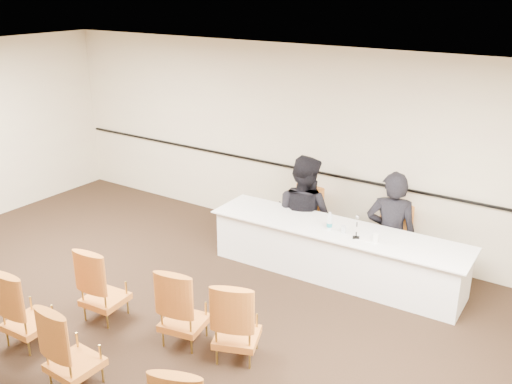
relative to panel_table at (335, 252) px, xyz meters
The scene contains 19 objects.
floor 3.14m from the panel_table, 106.77° to the right, with size 10.00×10.00×0.00m, color black.
ceiling 4.08m from the panel_table, 106.77° to the right, with size 10.00×10.00×0.00m, color silver.
wall_back 1.77m from the panel_table, 131.47° to the left, with size 10.00×0.04×3.00m, color beige.
wall_rail 1.52m from the panel_table, 132.61° to the left, with size 9.80×0.04×0.03m, color black.
panel_table is the anchor object (origin of this frame).
panelist_main 0.81m from the panel_table, 44.85° to the left, with size 0.70×0.46×1.92m, color black.
panelist_main_chair 0.80m from the panel_table, 44.85° to the left, with size 0.50×0.50×0.95m, color #AE6C1F, non-canonical shape.
panelist_second 0.96m from the panel_table, 147.05° to the left, with size 0.96×0.75×1.97m, color black.
panelist_second_chair 0.96m from the panel_table, 147.05° to the left, with size 0.50×0.50×0.95m, color #AE6C1F, non-canonical shape.
papers 0.61m from the panel_table, ahead, with size 0.30×0.22×0.00m, color white.
microphone 0.62m from the panel_table, 22.68° to the right, with size 0.10×0.19×0.27m, color black, non-canonical shape.
water_bottle 0.50m from the panel_table, 121.90° to the right, with size 0.08×0.08×0.25m, color teal, non-canonical shape.
drinking_glass 0.44m from the panel_table, 31.12° to the right, with size 0.06×0.06×0.10m, color silver.
coffee_cup 0.75m from the panel_table, 11.35° to the right, with size 0.08×0.08×0.12m, color white.
aud_chair_front_left 3.10m from the panel_table, 126.53° to the right, with size 0.50×0.50×0.95m, color #AE6C1F, non-canonical shape.
aud_chair_front_mid 2.45m from the panel_table, 107.14° to the right, with size 0.50×0.50×0.95m, color #AE6C1F, non-canonical shape.
aud_chair_front_right 2.24m from the panel_table, 91.65° to the right, with size 0.50×0.50×0.95m, color #AE6C1F, non-canonical shape.
aud_chair_back_left 3.96m from the panel_table, 122.88° to the right, with size 0.50×0.50×0.95m, color #AE6C1F, non-canonical shape.
aud_chair_back_mid 3.71m from the panel_table, 107.96° to the right, with size 0.50×0.50×0.95m, color #AE6C1F, non-canonical shape.
Camera 1 is at (3.91, -3.49, 3.86)m, focal length 40.00 mm.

